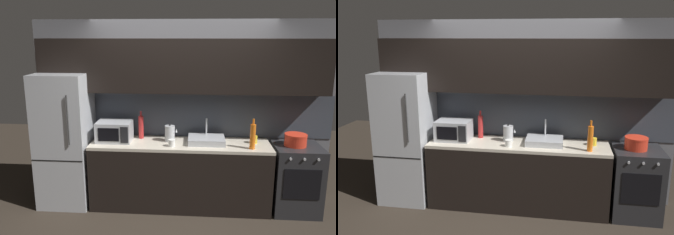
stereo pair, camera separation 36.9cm
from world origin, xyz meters
TOP-DOWN VIEW (x-y plane):
  - back_wall at (0.00, 1.20)m, footprint 4.11×0.44m
  - counter_run at (0.00, 0.90)m, footprint 2.37×0.60m
  - refrigerator at (-1.56, 0.90)m, footprint 0.68×0.69m
  - oven_range at (1.52, 0.90)m, footprint 0.60×0.62m
  - microwave at (-0.88, 0.92)m, footprint 0.46×0.35m
  - sink_basin at (0.35, 0.93)m, footprint 0.48×0.38m
  - kettle at (-0.14, 0.96)m, footprint 0.17×0.13m
  - wine_bottle_red at (-0.55, 1.07)m, footprint 0.07×0.07m
  - wine_bottle_orange at (0.91, 0.73)m, footprint 0.07×0.07m
  - mug_yellow at (0.97, 0.97)m, footprint 0.09×0.09m
  - mug_white at (-0.10, 0.74)m, footprint 0.09×0.09m
  - cooking_pot at (1.49, 0.90)m, footprint 0.28×0.28m

SIDE VIEW (x-z plane):
  - counter_run at x=0.00m, z-range 0.00..0.90m
  - oven_range at x=1.52m, z-range 0.00..0.90m
  - refrigerator at x=-1.56m, z-range 0.00..1.81m
  - sink_basin at x=0.35m, z-range 0.79..1.09m
  - mug_white at x=-0.10m, z-range 0.90..0.99m
  - mug_yellow at x=0.97m, z-range 0.90..1.00m
  - cooking_pot at x=1.49m, z-range 0.90..1.06m
  - kettle at x=-0.14m, z-range 0.89..1.13m
  - microwave at x=-0.88m, z-range 0.90..1.17m
  - wine_bottle_red at x=-0.55m, z-range 0.87..1.25m
  - wine_bottle_orange at x=0.91m, z-range 0.87..1.26m
  - back_wall at x=0.00m, z-range 0.30..2.80m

